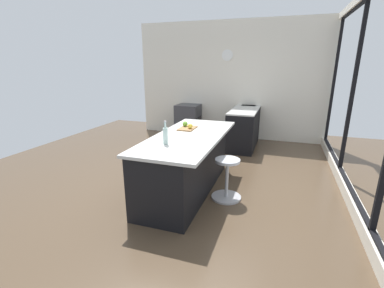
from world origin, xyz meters
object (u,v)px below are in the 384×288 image
Objects in this scene: stool_by_window at (227,180)px; cutting_board at (187,128)px; oven_range at (188,121)px; water_bottle at (165,135)px; apple_yellow at (190,126)px; apple_green at (185,124)px; kitchen_island at (186,163)px.

cutting_board is at bearing -119.80° from stool_by_window.
stool_by_window is 1.08m from cutting_board.
oven_range is 3.88m from water_bottle.
stool_by_window is at bearing 60.81° from apple_yellow.
apple_green is 0.27× the size of water_bottle.
apple_yellow is (0.05, 0.06, 0.05)m from cutting_board.
kitchen_island is 0.60m from apple_yellow.
cutting_board is at bearing -163.70° from kitchen_island.
kitchen_island is 3.75× the size of stool_by_window.
apple_green is at bearing -133.23° from apple_yellow.
oven_range is at bearing -159.83° from apple_yellow.
cutting_board is (2.79, 0.98, 0.48)m from oven_range.
kitchen_island is at bearing 21.50° from apple_green.
water_bottle is at bearing -57.37° from stool_by_window.
cutting_board is 4.22× the size of apple_green.
kitchen_island is at bearing 16.30° from cutting_board.
oven_range is 3.33m from kitchen_island.
water_bottle is (3.70, 1.00, 0.59)m from oven_range.
oven_range is 1.42× the size of stool_by_window.
stool_by_window is 1.19m from apple_green.
stool_by_window is 1.05m from apple_yellow.
apple_green is at bearing -138.58° from cutting_board.
water_bottle is (0.91, 0.02, 0.11)m from cutting_board.
stool_by_window is 1.70× the size of cutting_board.
apple_yellow is (-0.39, -0.70, 0.67)m from stool_by_window.
water_bottle reaches higher than cutting_board.
cutting_board is (-0.44, -0.77, 0.62)m from stool_by_window.
kitchen_island reaches higher than oven_range.
apple_green reaches higher than oven_range.
oven_range is at bearing -160.66° from cutting_board.
apple_green is 1.00m from water_bottle.
oven_range is 2.78× the size of water_bottle.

